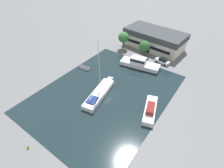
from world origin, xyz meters
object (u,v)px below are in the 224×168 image
object	(u,v)px
warehouse_building	(154,39)
small_dinghy	(85,68)
cabin_boat	(150,110)
parked_car	(162,61)
motor_cruiser	(139,64)
quay_tree_near_building	(145,46)
quay_tree_by_water	(123,37)
sailboat_moored	(99,93)

from	to	relation	value
warehouse_building	small_dinghy	bearing A→B (deg)	-108.62
warehouse_building	cabin_boat	bearing A→B (deg)	-61.46
parked_car	small_dinghy	bearing A→B (deg)	140.23
motor_cruiser	quay_tree_near_building	bearing A→B (deg)	7.18
cabin_boat	quay_tree_by_water	bearing A→B (deg)	115.72
parked_car	small_dinghy	world-z (taller)	parked_car
parked_car	cabin_boat	world-z (taller)	cabin_boat
parked_car	small_dinghy	distance (m)	23.79
quay_tree_by_water	warehouse_building	bearing A→B (deg)	42.36
sailboat_moored	motor_cruiser	world-z (taller)	sailboat_moored
warehouse_building	quay_tree_near_building	bearing A→B (deg)	-84.19
quay_tree_near_building	quay_tree_by_water	world-z (taller)	quay_tree_by_water
motor_cruiser	small_dinghy	world-z (taller)	motor_cruiser
warehouse_building	parked_car	bearing A→B (deg)	-45.75
sailboat_moored	cabin_boat	distance (m)	12.61
quay_tree_near_building	cabin_boat	xyz separation A→B (m)	(12.77, -21.16, -2.66)
parked_car	motor_cruiser	bearing A→B (deg)	148.11
parked_car	cabin_boat	size ratio (longest dim) A/B	0.55
warehouse_building	small_dinghy	world-z (taller)	warehouse_building
quay_tree_near_building	motor_cruiser	world-z (taller)	quay_tree_near_building
quay_tree_by_water	sailboat_moored	xyz separation A→B (m)	(8.63, -23.79, -3.47)
quay_tree_by_water	cabin_boat	size ratio (longest dim) A/B	0.70
quay_tree_by_water	quay_tree_near_building	bearing A→B (deg)	-2.75
warehouse_building	parked_car	world-z (taller)	warehouse_building
quay_tree_near_building	small_dinghy	world-z (taller)	quay_tree_near_building
quay_tree_near_building	sailboat_moored	distance (m)	23.57
warehouse_building	quay_tree_near_building	world-z (taller)	warehouse_building
sailboat_moored	motor_cruiser	bearing A→B (deg)	73.61
quay_tree_by_water	cabin_boat	xyz separation A→B (m)	(21.04, -21.56, -3.32)
parked_car	sailboat_moored	bearing A→B (deg)	171.58
motor_cruiser	small_dinghy	distance (m)	16.31
parked_car	motor_cruiser	world-z (taller)	motor_cruiser
quay_tree_near_building	parked_car	xyz separation A→B (m)	(6.81, -0.62, -2.66)
quay_tree_near_building	parked_car	size ratio (longest dim) A/B	1.13
quay_tree_by_water	motor_cruiser	bearing A→B (deg)	-33.88
quay_tree_near_building	motor_cruiser	bearing A→B (deg)	-72.88
quay_tree_near_building	cabin_boat	world-z (taller)	quay_tree_near_building
warehouse_building	sailboat_moored	distance (m)	31.25
parked_car	cabin_boat	xyz separation A→B (m)	(5.96, -20.54, 0.01)
parked_car	motor_cruiser	size ratio (longest dim) A/B	0.39
sailboat_moored	cabin_boat	world-z (taller)	sailboat_moored
quay_tree_by_water	parked_car	world-z (taller)	quay_tree_by_water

